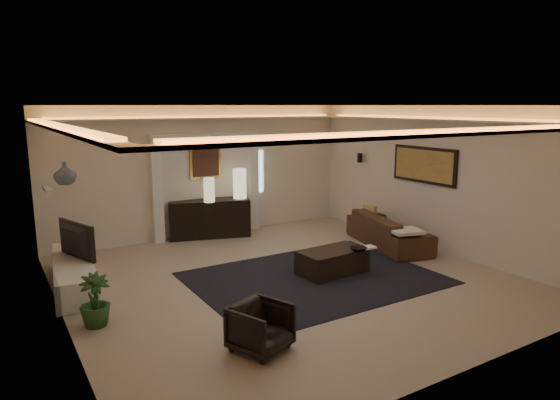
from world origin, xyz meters
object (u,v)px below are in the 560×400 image
console (209,219)px  coffee_table (332,262)px  sofa (388,230)px  armchair (261,328)px

console → coffee_table: console is taller
console → sofa: 3.91m
console → armchair: size_ratio=2.76×
console → coffee_table: size_ratio=1.48×
console → coffee_table: (0.85, -3.40, -0.20)m
coffee_table → armchair: armchair is taller
sofa → coffee_table: bearing=124.9°
console → sofa: size_ratio=0.79×
coffee_table → sofa: bearing=17.2°
console → armchair: 5.39m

